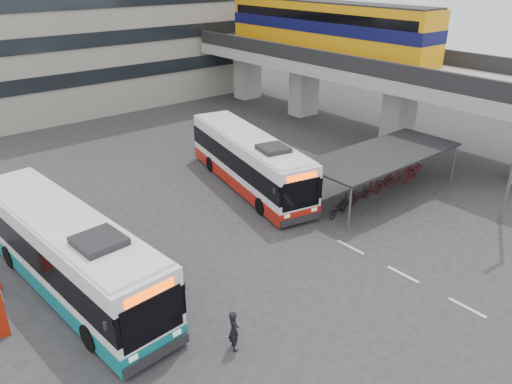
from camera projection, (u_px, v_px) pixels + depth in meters
ground at (314, 265)px, 22.46m from camera, size 120.00×120.00×0.00m
viaduct at (341, 48)px, 39.53m from camera, size 8.00×32.00×9.68m
bike_shelter at (380, 173)px, 28.92m from camera, size 10.00×4.00×2.54m
road_markings at (403, 274)px, 21.81m from camera, size 0.15×7.60×0.01m
bus_main at (249, 161)px, 29.83m from camera, size 4.92×11.94×3.45m
bus_teal at (68, 253)px, 20.25m from camera, size 3.70×12.55×3.66m
pedestrian at (234, 331)px, 17.31m from camera, size 0.55×0.67×1.58m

